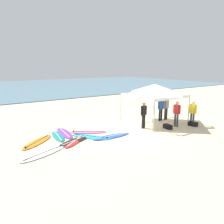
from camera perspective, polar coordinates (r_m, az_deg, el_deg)
ground_plane at (r=14.05m, az=3.64°, el=-4.55°), size 80.00×80.00×0.00m
sea at (r=43.47m, az=-23.55°, el=5.86°), size 80.00×36.00×0.10m
canopy_tent at (r=15.62m, az=11.08°, el=5.88°), size 3.48×3.48×2.75m
surfboard_pink at (r=13.46m, az=-6.17°, el=-5.19°), size 2.20×1.73×0.19m
surfboard_purple at (r=13.52m, az=-12.31°, el=-5.33°), size 0.90×2.45×0.19m
surfboard_orange at (r=12.37m, az=-18.89°, el=-7.37°), size 2.31×2.09×0.19m
surfboard_white at (r=10.77m, az=-17.29°, el=-10.19°), size 2.61×1.53×0.19m
surfboard_blue at (r=12.59m, az=-0.13°, el=-6.35°), size 2.43×0.74×0.19m
surfboard_black at (r=12.08m, az=-9.55°, el=-7.34°), size 2.50×1.53×0.19m
surfboard_cyan at (r=12.57m, az=-5.44°, el=-6.43°), size 1.92×2.37×0.19m
surfboard_red at (r=11.96m, az=-9.69°, el=-7.54°), size 1.91×1.72×0.19m
surfboard_teal at (r=13.00m, az=-13.92°, el=-6.11°), size 0.91×2.17×0.19m
person_red at (r=15.05m, az=16.52°, el=-0.03°), size 0.25×0.55×1.71m
person_black at (r=14.20m, az=8.26°, el=-0.35°), size 0.54×0.28×1.71m
person_yellow at (r=15.55m, az=20.31°, el=0.09°), size 0.24×0.55×1.71m
person_grey at (r=16.80m, az=13.95°, el=1.34°), size 0.55×0.24×1.71m
person_blue at (r=16.39m, az=12.61°, el=1.14°), size 0.55×0.26×1.71m
gear_bag_near_tent at (r=14.60m, az=14.32°, el=-3.71°), size 0.42×0.65×0.28m
gear_bag_by_pole at (r=15.75m, az=20.36°, el=-2.94°), size 0.42×0.65×0.28m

